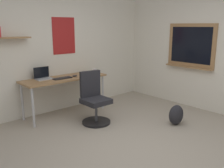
# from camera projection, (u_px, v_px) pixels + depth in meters

# --- Properties ---
(ground_plane) EXTENTS (5.20, 5.20, 0.00)m
(ground_plane) POSITION_uv_depth(u_px,v_px,m) (139.00, 152.00, 3.56)
(ground_plane) COLOR #9E9384
(ground_plane) RESTS_ON ground
(wall_back) EXTENTS (5.00, 0.30, 2.60)m
(wall_back) POSITION_uv_depth(u_px,v_px,m) (50.00, 49.00, 5.04)
(wall_back) COLOR silver
(wall_back) RESTS_ON ground
(desk) EXTENTS (1.70, 0.58, 0.75)m
(desk) POSITION_uv_depth(u_px,v_px,m) (65.00, 81.00, 4.96)
(desk) COLOR #997047
(desk) RESTS_ON ground
(office_chair) EXTENTS (0.52, 0.52, 0.95)m
(office_chair) POSITION_uv_depth(u_px,v_px,m) (94.00, 101.00, 4.57)
(office_chair) COLOR black
(office_chair) RESTS_ON ground
(laptop) EXTENTS (0.31, 0.21, 0.23)m
(laptop) POSITION_uv_depth(u_px,v_px,m) (43.00, 76.00, 4.78)
(laptop) COLOR #ADAFB5
(laptop) RESTS_ON desk
(keyboard) EXTENTS (0.37, 0.13, 0.02)m
(keyboard) POSITION_uv_depth(u_px,v_px,m) (63.00, 78.00, 4.83)
(keyboard) COLOR black
(keyboard) RESTS_ON desk
(computer_mouse) EXTENTS (0.10, 0.06, 0.03)m
(computer_mouse) POSITION_uv_depth(u_px,v_px,m) (75.00, 76.00, 5.01)
(computer_mouse) COLOR #262628
(computer_mouse) RESTS_ON desk
(coffee_mug) EXTENTS (0.08, 0.08, 0.09)m
(coffee_mug) POSITION_uv_depth(u_px,v_px,m) (95.00, 71.00, 5.40)
(coffee_mug) COLOR silver
(coffee_mug) RESTS_ON desk
(backpack) EXTENTS (0.32, 0.22, 0.36)m
(backpack) POSITION_uv_depth(u_px,v_px,m) (176.00, 115.00, 4.52)
(backpack) COLOR #232328
(backpack) RESTS_ON ground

